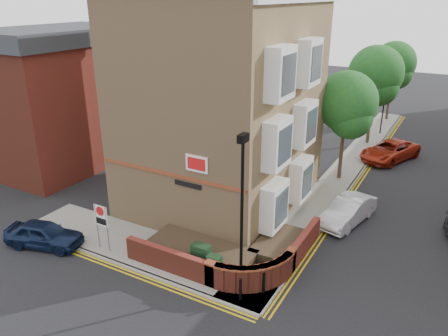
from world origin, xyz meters
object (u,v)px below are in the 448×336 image
utility_cabinet_large (201,258)px  navy_hatchback (44,234)px  zone_sign (101,219)px  silver_car_near (348,211)px  lamppost (242,213)px

utility_cabinet_large → navy_hatchback: (-7.44, -1.80, -0.11)m
utility_cabinet_large → zone_sign: (-4.70, -0.80, 0.92)m
utility_cabinet_large → zone_sign: 4.86m
zone_sign → silver_car_near: (8.91, 8.12, -0.99)m
zone_sign → navy_hatchback: bearing=-160.0°
navy_hatchback → silver_car_near: size_ratio=0.91×
navy_hatchback → utility_cabinet_large: bearing=-92.9°
navy_hatchback → lamppost: bearing=-96.2°
lamppost → zone_sign: 6.85m
silver_car_near → navy_hatchback: bearing=-129.1°
lamppost → zone_sign: bearing=-173.9°
lamppost → utility_cabinet_large: lamppost is taller
navy_hatchback → silver_car_near: 14.80m
lamppost → utility_cabinet_large: (-1.90, 0.10, -2.62)m
zone_sign → lamppost: bearing=6.1°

